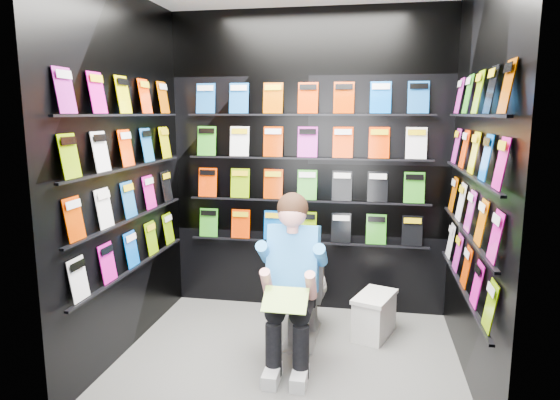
# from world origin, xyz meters

# --- Properties ---
(floor) EXTENTS (2.40, 2.40, 0.00)m
(floor) POSITION_xyz_m (0.00, 0.00, 0.00)
(floor) COLOR slate
(floor) RESTS_ON ground
(wall_back) EXTENTS (2.40, 0.04, 2.60)m
(wall_back) POSITION_xyz_m (0.00, 1.00, 1.30)
(wall_back) COLOR black
(wall_back) RESTS_ON floor
(wall_front) EXTENTS (2.40, 0.04, 2.60)m
(wall_front) POSITION_xyz_m (0.00, -1.00, 1.30)
(wall_front) COLOR black
(wall_front) RESTS_ON floor
(wall_left) EXTENTS (0.04, 2.00, 2.60)m
(wall_left) POSITION_xyz_m (-1.20, 0.00, 1.30)
(wall_left) COLOR black
(wall_left) RESTS_ON floor
(wall_right) EXTENTS (0.04, 2.00, 2.60)m
(wall_right) POSITION_xyz_m (1.20, 0.00, 1.30)
(wall_right) COLOR black
(wall_right) RESTS_ON floor
(comics_back) EXTENTS (2.10, 0.06, 1.37)m
(comics_back) POSITION_xyz_m (0.00, 0.97, 1.31)
(comics_back) COLOR #C83600
(comics_back) RESTS_ON wall_back
(comics_left) EXTENTS (0.06, 1.70, 1.37)m
(comics_left) POSITION_xyz_m (-1.17, 0.00, 1.31)
(comics_left) COLOR #C83600
(comics_left) RESTS_ON wall_left
(comics_right) EXTENTS (0.06, 1.70, 1.37)m
(comics_right) POSITION_xyz_m (1.17, 0.00, 1.31)
(comics_right) COLOR #C83600
(comics_right) RESTS_ON wall_right
(toilet) EXTENTS (0.43, 0.76, 0.73)m
(toilet) POSITION_xyz_m (0.04, 0.37, 0.37)
(toilet) COLOR white
(toilet) RESTS_ON floor
(longbox) EXTENTS (0.35, 0.46, 0.31)m
(longbox) POSITION_xyz_m (0.60, 0.49, 0.15)
(longbox) COLOR white
(longbox) RESTS_ON floor
(longbox_lid) EXTENTS (0.38, 0.49, 0.03)m
(longbox_lid) POSITION_xyz_m (0.60, 0.49, 0.32)
(longbox_lid) COLOR white
(longbox_lid) RESTS_ON longbox
(reader) EXTENTS (0.48, 0.70, 1.27)m
(reader) POSITION_xyz_m (0.04, -0.01, 0.74)
(reader) COLOR #2A76C4
(reader) RESTS_ON toilet
(held_comic) EXTENTS (0.29, 0.17, 0.12)m
(held_comic) POSITION_xyz_m (0.04, -0.36, 0.58)
(held_comic) COLOR green
(held_comic) RESTS_ON reader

